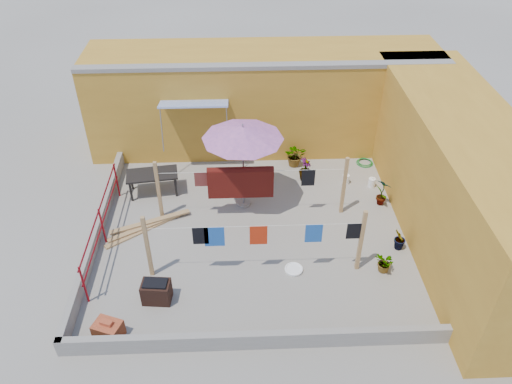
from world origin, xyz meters
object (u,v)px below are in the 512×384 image
patio_umbrella (243,133)px  white_basin (294,269)px  water_jug_a (372,183)px  green_hose (365,162)px  water_jug_b (346,179)px  outdoor_table (152,175)px  plant_back_a (295,155)px  brazier (156,291)px  brick_stack (108,330)px

patio_umbrella → white_basin: bearing=-66.5°
water_jug_a → green_hose: (0.07, 1.25, -0.11)m
patio_umbrella → green_hose: size_ratio=4.90×
patio_umbrella → water_jug_b: 3.90m
outdoor_table → plant_back_a: bearing=16.6°
plant_back_a → brazier: bearing=-124.5°
outdoor_table → brazier: bearing=-82.1°
brick_stack → brazier: bearing=47.4°
white_basin → outdoor_table: bearing=138.7°
patio_umbrella → plant_back_a: size_ratio=3.52×
patio_umbrella → green_hose: 4.94m
water_jug_a → plant_back_a: 2.52m
brick_stack → water_jug_a: bearing=37.2°
water_jug_b → plant_back_a: bearing=144.0°
patio_umbrella → white_basin: 3.71m
plant_back_a → brick_stack: bearing=-125.8°
outdoor_table → plant_back_a: (4.30, 1.28, -0.24)m
water_jug_a → plant_back_a: plant_back_a is taller
brick_stack → white_basin: (4.12, 1.78, -0.17)m
plant_back_a → patio_umbrella: bearing=-130.5°
white_basin → green_hose: (2.75, 4.62, -0.01)m
brazier → green_hose: brazier is taller
white_basin → patio_umbrella: bearing=113.5°
outdoor_table → water_jug_a: outdoor_table is taller
brick_stack → green_hose: brick_stack is taller
outdoor_table → water_jug_a: bearing=0.3°
green_hose → water_jug_b: bearing=-128.1°
outdoor_table → water_jug_b: size_ratio=4.64×
patio_umbrella → plant_back_a: (1.66, 1.94, -1.96)m
water_jug_a → white_basin: bearing=-128.4°
outdoor_table → white_basin: 5.09m
water_jug_b → plant_back_a: plant_back_a is taller
water_jug_a → outdoor_table: bearing=-179.7°
brick_stack → plant_back_a: bearing=54.2°
white_basin → green_hose: size_ratio=0.85×
brick_stack → plant_back_a: 7.90m
green_hose → plant_back_a: size_ratio=0.72×
green_hose → white_basin: bearing=-120.8°
outdoor_table → water_jug_b: 5.75m
brick_stack → white_basin: brick_stack is taller
outdoor_table → white_basin: bearing=-41.3°
patio_umbrella → water_jug_b: patio_umbrella is taller
brick_stack → green_hose: (6.87, 6.40, -0.18)m
water_jug_b → green_hose: size_ratio=0.62×
brick_stack → plant_back_a: size_ratio=0.92×
brazier → water_jug_b: 6.76m
brick_stack → green_hose: 9.39m
water_jug_a → water_jug_b: (-0.74, 0.20, 0.00)m
water_jug_a → plant_back_a: bearing=150.2°
brick_stack → water_jug_a: 8.53m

